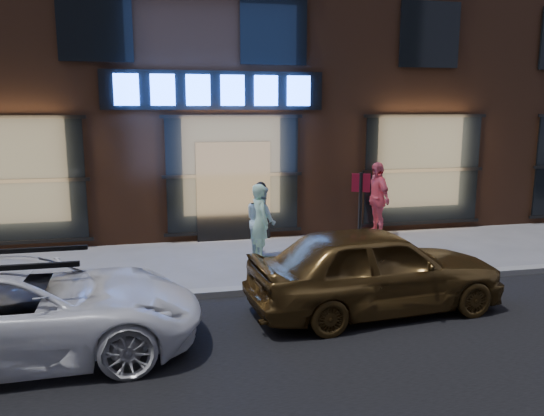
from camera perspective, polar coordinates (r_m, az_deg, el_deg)
The scene contains 9 objects.
ground at distance 9.43m, azimuth -0.58°, elevation -9.06°, with size 90.00×90.00×0.00m, color slate.
curb at distance 9.41m, azimuth -0.58°, elevation -8.72°, with size 60.00×0.25×0.12m, color gray.
storefront_building at distance 16.89m, azimuth -6.42°, elevation 17.25°, with size 30.20×8.28×10.30m.
man_bowtie at distance 11.33m, azimuth -1.29°, elevation -1.44°, with size 0.59×0.39×1.62m, color #B7F1BE.
man_cap at distance 11.54m, azimuth -1.21°, elevation -1.35°, with size 0.76×0.59×1.57m, color silver.
passerby at distance 13.72m, azimuth 11.20°, elevation 1.00°, with size 1.09×0.45×1.86m, color #F46478.
white_suv at distance 7.62m, azimuth -25.32°, elevation -9.90°, with size 2.11×4.57×1.27m, color white.
gold_sedan at distance 8.56m, azimuth 11.05°, elevation -6.44°, with size 1.63×4.06×1.38m, color brown.
sign_post at distance 9.67m, azimuth 9.43°, elevation -1.02°, with size 0.32×0.15×2.06m.
Camera 1 is at (-1.81, -8.69, 3.17)m, focal length 35.00 mm.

